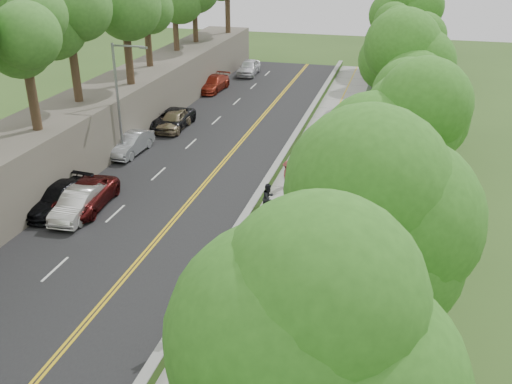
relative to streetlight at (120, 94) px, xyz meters
The scene contains 24 objects.
ground 18.08m from the streetlight, 53.23° to the right, with size 140.00×140.00×0.00m, color #33511E.
road 6.93m from the streetlight, 11.17° to the left, with size 11.20×66.00×0.04m, color black.
sidewalk 13.84m from the streetlight, ahead, with size 4.20×66.00×0.05m, color gray.
jersey_barrier 11.60m from the streetlight, ahead, with size 0.42×66.00×0.60m, color #65CA21.
rock_embankment 4.15m from the streetlight, 161.78° to the left, with size 5.00×66.00×4.00m, color #595147.
chainlink_fence 15.58m from the streetlight, ahead, with size 0.04×66.00×2.00m, color slate.
trees_fenceside 17.65m from the streetlight, ahead, with size 7.00×66.00×14.00m, color #3E8725, non-canonical shape.
streetlight is the anchor object (origin of this frame).
signpost 20.72m from the streetlight, 55.92° to the right, with size 0.62×0.09×3.10m.
construction_barrel 18.32m from the streetlight, 41.01° to the left, with size 0.51×0.51×0.83m, color #C77200.
concrete_block 19.39m from the streetlight, 40.11° to the right, with size 1.21×0.91×0.81m, color gray.
car_1 9.64m from the streetlight, 80.47° to the right, with size 1.57×4.49×1.48m, color silver.
car_2 8.75m from the streetlight, 80.50° to the right, with size 2.41×5.23×1.45m, color #4C1010.
car_3 9.16m from the streetlight, 90.95° to the right, with size 2.00×4.93×1.43m, color black.
car_4 7.90m from the streetlight, 83.50° to the left, with size 1.82×4.51×1.54m, color #978464.
car_5 3.96m from the streetlight, 98.09° to the left, with size 1.61×4.61×1.52m, color #A3A6AA.
car_6 8.26m from the streetlight, 86.23° to the left, with size 2.40×5.20×1.44m, color black.
car_7 19.58m from the streetlight, 90.41° to the left, with size 2.07×5.09×1.48m, color maroon.
car_8 27.09m from the streetlight, 86.93° to the left, with size 1.94×4.83×1.65m, color white.
painter_0 16.39m from the streetlight, 45.32° to the right, with size 0.80×0.52×1.64m, color yellow.
painter_1 17.49m from the streetlight, 45.87° to the right, with size 0.70×0.46×1.91m, color beige.
painter_2 13.38m from the streetlight, 25.74° to the right, with size 0.84×0.66×1.73m, color black.
painter_3 12.64m from the streetlight, ahead, with size 1.13×0.65×1.76m, color brown.
person_far 15.32m from the streetlight, ahead, with size 0.95×0.40×1.63m, color black.
Camera 1 is at (7.85, -19.72, 14.57)m, focal length 40.00 mm.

